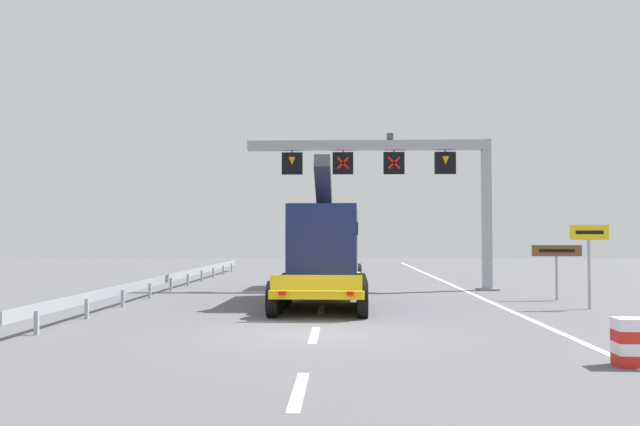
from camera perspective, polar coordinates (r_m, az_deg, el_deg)
name	(u,v)px	position (r m, az deg, el deg)	size (l,w,h in m)	color
ground	(314,334)	(16.40, -0.53, -10.64)	(112.00, 112.00, 0.00)	#5B5B60
lane_markings	(331,274)	(41.67, 1.01, -5.43)	(0.20, 65.39, 0.01)	silver
edge_line_right	(469,292)	(28.84, 13.03, -6.87)	(0.20, 63.00, 0.01)	silver
overhead_lane_gantry	(400,169)	(29.77, 7.08, 3.91)	(11.39, 0.90, 7.16)	#9EA0A5
heavy_haul_truck_yellow	(327,247)	(26.75, 0.65, -3.05)	(3.20, 14.10, 5.30)	yellow
exit_sign_yellow	(589,247)	(23.44, 22.74, -2.76)	(1.28, 0.15, 2.83)	#9EA0A5
tourist_info_sign_brown	(557,257)	(26.34, 20.23, -3.69)	(1.89, 0.15, 2.10)	#9EA0A5
guardrail_left	(179,277)	(30.89, -12.40, -5.52)	(0.13, 31.34, 0.76)	#999EA3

